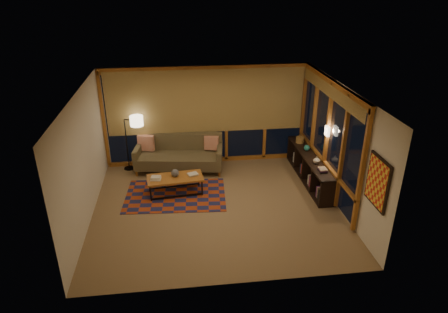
{
  "coord_description": "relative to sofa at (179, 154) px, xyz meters",
  "views": [
    {
      "loc": [
        -0.78,
        -7.74,
        4.86
      ],
      "look_at": [
        0.2,
        0.22,
        1.15
      ],
      "focal_mm": 32.0,
      "sensor_mm": 36.0,
      "label": 1
    }
  ],
  "objects": [
    {
      "name": "coffee_table",
      "position": [
        -0.12,
        -1.25,
        -0.25
      ],
      "size": [
        1.36,
        0.73,
        0.44
      ],
      "primitive_type": null,
      "rotation": [
        0.0,
        0.0,
        0.1
      ],
      "color": "#B36C24",
      "rests_on": "floor"
    },
    {
      "name": "shelf_book_stack",
      "position": [
        3.28,
        -1.84,
        0.25
      ],
      "size": [
        0.21,
        0.28,
        0.08
      ],
      "primitive_type": null,
      "rotation": [
        0.0,
        0.0,
        0.12
      ],
      "color": "beige",
      "rests_on": "bookshelf"
    },
    {
      "name": "wall_sconce",
      "position": [
        3.41,
        -1.53,
        1.08
      ],
      "size": [
        0.12,
        0.18,
        0.22
      ],
      "primitive_type": null,
      "color": "beige",
      "rests_on": "walls"
    },
    {
      "name": "ceiling",
      "position": [
        0.79,
        -1.98,
        2.23
      ],
      "size": [
        5.5,
        5.0,
        0.01
      ],
      "primitive_type": "cube",
      "color": "silver",
      "rests_on": "walls"
    },
    {
      "name": "basket",
      "position": [
        3.26,
        -0.11,
        0.29
      ],
      "size": [
        0.23,
        0.23,
        0.16
      ],
      "primitive_type": "cylinder",
      "rotation": [
        0.0,
        0.0,
        0.08
      ],
      "color": "#AC7C3D",
      "rests_on": "bookshelf"
    },
    {
      "name": "book_stack_b",
      "position": [
        0.31,
        -1.19,
        -0.0
      ],
      "size": [
        0.3,
        0.27,
        0.05
      ],
      "primitive_type": null,
      "rotation": [
        0.0,
        0.0,
        0.32
      ],
      "color": "beige",
      "rests_on": "coffee_table"
    },
    {
      "name": "bookshelf",
      "position": [
        3.28,
        -0.98,
        -0.13
      ],
      "size": [
        0.4,
        2.72,
        0.68
      ],
      "primitive_type": null,
      "color": "black",
      "rests_on": "floor"
    },
    {
      "name": "pillow_right",
      "position": [
        0.88,
        0.1,
        0.19
      ],
      "size": [
        0.4,
        0.23,
        0.38
      ],
      "primitive_type": null,
      "rotation": [
        0.0,
        0.0,
        -0.28
      ],
      "color": "#CC431F",
      "rests_on": "sofa"
    },
    {
      "name": "walls",
      "position": [
        0.79,
        -1.98,
        0.88
      ],
      "size": [
        5.51,
        5.01,
        2.7
      ],
      "color": "silver",
      "rests_on": "floor"
    },
    {
      "name": "book_stack_a",
      "position": [
        -0.57,
        -1.32,
        0.0
      ],
      "size": [
        0.25,
        0.21,
        0.07
      ],
      "primitive_type": null,
      "rotation": [
        0.0,
        0.0,
        -0.13
      ],
      "color": "beige",
      "rests_on": "coffee_table"
    },
    {
      "name": "window_wall_back",
      "position": [
        0.79,
        0.45,
        0.88
      ],
      "size": [
        5.3,
        0.16,
        2.6
      ],
      "primitive_type": null,
      "color": "#B36C24",
      "rests_on": "walls"
    },
    {
      "name": "teal_bowl",
      "position": [
        3.28,
        -0.65,
        0.29
      ],
      "size": [
        0.17,
        0.17,
        0.15
      ],
      "primitive_type": "sphere",
      "rotation": [
        0.0,
        0.0,
        -0.12
      ],
      "color": "#237C6E",
      "rests_on": "bookshelf"
    },
    {
      "name": "floor_lamp",
      "position": [
        -1.36,
        0.25,
        0.31
      ],
      "size": [
        0.61,
        0.52,
        1.55
      ],
      "primitive_type": null,
      "rotation": [
        0.0,
        0.0,
        -0.41
      ],
      "color": "black",
      "rests_on": "floor"
    },
    {
      "name": "sofa",
      "position": [
        0.0,
        0.0,
        0.0
      ],
      "size": [
        2.39,
        1.24,
        0.93
      ],
      "primitive_type": null,
      "rotation": [
        0.0,
        0.0,
        -0.15
      ],
      "color": "brown",
      "rests_on": "floor"
    },
    {
      "name": "wall_art",
      "position": [
        3.5,
        -3.83,
        0.98
      ],
      "size": [
        0.06,
        0.74,
        0.94
      ],
      "primitive_type": null,
      "color": "red",
      "rests_on": "walls"
    },
    {
      "name": "floor",
      "position": [
        0.79,
        -1.98,
        -0.47
      ],
      "size": [
        5.5,
        5.0,
        0.01
      ],
      "primitive_type": "cube",
      "color": "#926E51",
      "rests_on": "ground"
    },
    {
      "name": "vase",
      "position": [
        3.28,
        -1.41,
        0.3
      ],
      "size": [
        0.2,
        0.2,
        0.18
      ],
      "primitive_type": "imported",
      "rotation": [
        0.0,
        0.0,
        -0.24
      ],
      "color": "tan",
      "rests_on": "bookshelf"
    },
    {
      "name": "window_wall_right",
      "position": [
        3.47,
        -1.38,
        0.88
      ],
      "size": [
        0.16,
        3.7,
        2.6
      ],
      "primitive_type": null,
      "color": "#B36C24",
      "rests_on": "walls"
    },
    {
      "name": "ceramic_pot",
      "position": [
        -0.12,
        -1.21,
        0.07
      ],
      "size": [
        0.19,
        0.19,
        0.19
      ],
      "primitive_type": "sphere",
      "rotation": [
        0.0,
        0.0,
        0.03
      ],
      "color": "black",
      "rests_on": "coffee_table"
    },
    {
      "name": "pillow_left",
      "position": [
        -0.86,
        0.31,
        0.21
      ],
      "size": [
        0.45,
        0.25,
        0.43
      ],
      "primitive_type": null,
      "rotation": [
        0.0,
        0.0,
        -0.27
      ],
      "color": "#CC431F",
      "rests_on": "sofa"
    },
    {
      "name": "area_rug",
      "position": [
        -0.13,
        -1.35,
        -0.46
      ],
      "size": [
        2.47,
        1.74,
        0.01
      ],
      "primitive_type": "cube",
      "rotation": [
        0.0,
        0.0,
        -0.07
      ],
      "color": "#A23A16",
      "rests_on": "floor"
    }
  ]
}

